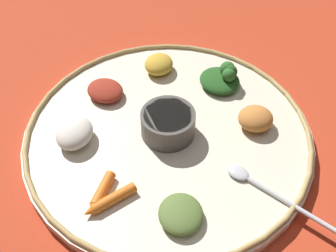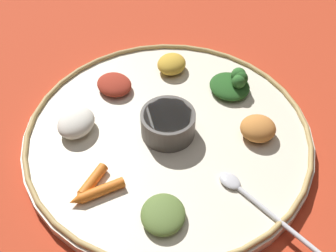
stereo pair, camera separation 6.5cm
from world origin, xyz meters
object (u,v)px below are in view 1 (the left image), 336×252
object	(u,v)px
greens_pile	(223,78)
carrot_outer	(110,200)
spoon	(264,189)
carrot_near_spoon	(101,193)
center_bowl	(168,123)

from	to	relation	value
greens_pile	carrot_outer	bearing A→B (deg)	-125.42
greens_pile	spoon	bearing A→B (deg)	-79.67
carrot_near_spoon	carrot_outer	size ratio (longest dim) A/B	0.97
center_bowl	greens_pile	bearing A→B (deg)	50.12
carrot_near_spoon	carrot_outer	xyz separation A→B (m)	(0.01, -0.01, -0.00)
greens_pile	carrot_outer	distance (m)	0.30
spoon	greens_pile	bearing A→B (deg)	100.33
greens_pile	carrot_outer	world-z (taller)	greens_pile
spoon	greens_pile	xyz separation A→B (m)	(-0.04, 0.22, 0.01)
carrot_near_spoon	carrot_outer	bearing A→B (deg)	-39.09
spoon	carrot_near_spoon	world-z (taller)	carrot_near_spoon
spoon	carrot_outer	xyz separation A→B (m)	(-0.21, -0.02, 0.00)
spoon	carrot_outer	distance (m)	0.21
carrot_outer	greens_pile	bearing A→B (deg)	54.58
center_bowl	carrot_near_spoon	bearing A→B (deg)	-127.91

